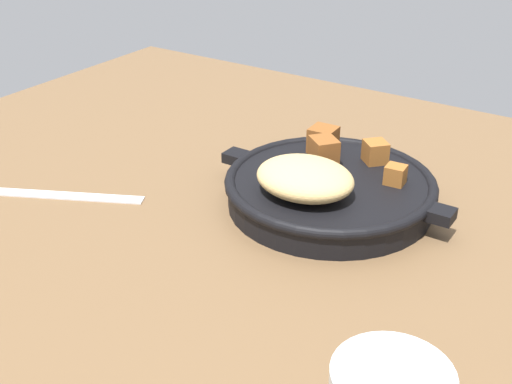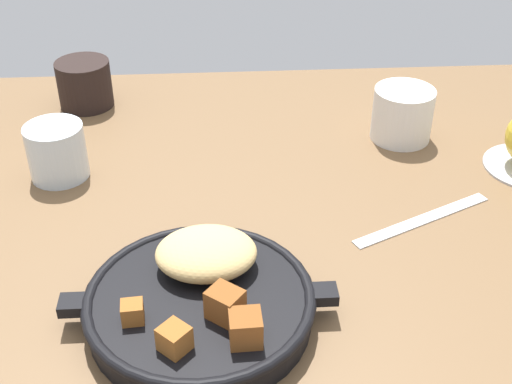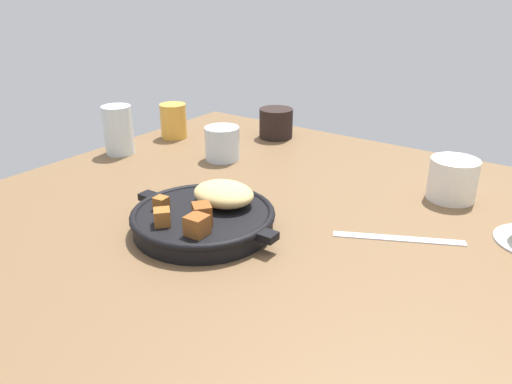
{
  "view_description": "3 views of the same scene",
  "coord_description": "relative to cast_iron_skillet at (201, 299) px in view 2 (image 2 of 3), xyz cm",
  "views": [
    {
      "loc": [
        -33.59,
        45.63,
        34.86
      ],
      "look_at": [
        -2.19,
        -2.13,
        4.46
      ],
      "focal_mm": 46.23,
      "sensor_mm": 36.0,
      "label": 1
    },
    {
      "loc": [
        -3.46,
        -60.22,
        48.29
      ],
      "look_at": [
        0.51,
        2.94,
        5.56
      ],
      "focal_mm": 47.89,
      "sensor_mm": 36.0,
      "label": 2
    },
    {
      "loc": [
        41.83,
        -64.0,
        37.11
      ],
      "look_at": [
        -1.21,
        -3.19,
        4.92
      ],
      "focal_mm": 35.34,
      "sensor_mm": 36.0,
      "label": 3
    }
  ],
  "objects": [
    {
      "name": "ceramic_mug_white",
      "position": [
        28.18,
        34.44,
        1.37
      ],
      "size": [
        8.44,
        8.44,
        7.48
      ],
      "primitive_type": "cylinder",
      "color": "silver",
      "rests_on": "ground_plane"
    },
    {
      "name": "cast_iron_skillet",
      "position": [
        0.0,
        0.0,
        0.0
      ],
      "size": [
        26.97,
        22.67,
        6.65
      ],
      "color": "black",
      "rests_on": "ground_plane"
    },
    {
      "name": "water_glass_short",
      "position": [
        -18.56,
        27.3,
        1.23
      ],
      "size": [
        7.52,
        7.52,
        7.21
      ],
      "primitive_type": "cylinder",
      "color": "silver",
      "rests_on": "ground_plane"
    },
    {
      "name": "butter_knife",
      "position": [
        26.2,
        14.46,
        -2.19
      ],
      "size": [
        18.42,
        10.14,
        0.36
      ],
      "primitive_type": "cube",
      "rotation": [
        0.0,
        0.0,
        0.46
      ],
      "color": "silver",
      "rests_on": "ground_plane"
    },
    {
      "name": "ground_plane",
      "position": [
        5.72,
        10.59,
        -3.57
      ],
      "size": [
        104.92,
        96.31,
        2.4
      ],
      "primitive_type": "cube",
      "color": "brown"
    },
    {
      "name": "coffee_mug_dark",
      "position": [
        -17.95,
        47.66,
        1.21
      ],
      "size": [
        8.2,
        8.2,
        7.17
      ],
      "primitive_type": "cylinder",
      "color": "black",
      "rests_on": "ground_plane"
    }
  ]
}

